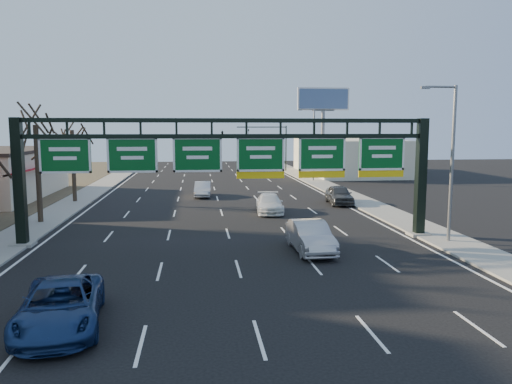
{
  "coord_description": "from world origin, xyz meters",
  "views": [
    {
      "loc": [
        -1.87,
        -20.9,
        6.59
      ],
      "look_at": [
        1.26,
        5.5,
        3.2
      ],
      "focal_mm": 35.0,
      "sensor_mm": 36.0,
      "label": 1
    }
  ],
  "objects": [
    {
      "name": "ground",
      "position": [
        0.0,
        0.0,
        0.0
      ],
      "size": [
        160.0,
        160.0,
        0.0
      ],
      "primitive_type": "plane",
      "color": "black",
      "rests_on": "ground"
    },
    {
      "name": "sidewalk_left",
      "position": [
        -12.8,
        20.0,
        0.06
      ],
      "size": [
        3.0,
        120.0,
        0.12
      ],
      "primitive_type": "cube",
      "color": "gray",
      "rests_on": "ground"
    },
    {
      "name": "sidewalk_right",
      "position": [
        12.8,
        20.0,
        0.06
      ],
      "size": [
        3.0,
        120.0,
        0.12
      ],
      "primitive_type": "cube",
      "color": "gray",
      "rests_on": "ground"
    },
    {
      "name": "lane_markings",
      "position": [
        0.0,
        20.0,
        0.01
      ],
      "size": [
        21.6,
        120.0,
        0.01
      ],
      "primitive_type": "cube",
      "color": "white",
      "rests_on": "ground"
    },
    {
      "name": "sign_gantry",
      "position": [
        0.16,
        8.0,
        4.63
      ],
      "size": [
        24.6,
        1.2,
        7.2
      ],
      "color": "black",
      "rests_on": "ground"
    },
    {
      "name": "building_right_distant",
      "position": [
        20.0,
        50.0,
        2.5
      ],
      "size": [
        12.0,
        20.0,
        5.0
      ],
      "primitive_type": "cube",
      "color": "beige",
      "rests_on": "ground"
    },
    {
      "name": "tree_mid",
      "position": [
        -12.8,
        15.0,
        7.85
      ],
      "size": [
        3.6,
        3.6,
        9.24
      ],
      "color": "#32291B",
      "rests_on": "sidewalk_left"
    },
    {
      "name": "tree_far",
      "position": [
        -12.8,
        25.0,
        7.48
      ],
      "size": [
        3.6,
        3.6,
        8.86
      ],
      "color": "#32291B",
      "rests_on": "sidewalk_left"
    },
    {
      "name": "streetlight_near",
      "position": [
        12.47,
        6.0,
        5.08
      ],
      "size": [
        2.15,
        0.22,
        9.0
      ],
      "color": "slate",
      "rests_on": "sidewalk_right"
    },
    {
      "name": "streetlight_far",
      "position": [
        12.47,
        40.0,
        5.08
      ],
      "size": [
        2.15,
        0.22,
        9.0
      ],
      "color": "slate",
      "rests_on": "sidewalk_right"
    },
    {
      "name": "billboard_right",
      "position": [
        15.0,
        44.98,
        9.06
      ],
      "size": [
        7.0,
        0.5,
        12.0
      ],
      "color": "slate",
      "rests_on": "ground"
    },
    {
      "name": "traffic_signal_mast",
      "position": [
        5.69,
        55.0,
        5.5
      ],
      "size": [
        10.16,
        0.54,
        7.0
      ],
      "color": "black",
      "rests_on": "ground"
    },
    {
      "name": "car_blue_suv",
      "position": [
        -6.44,
        -4.37,
        0.77
      ],
      "size": [
        3.23,
        5.83,
        1.54
      ],
      "primitive_type": "imported",
      "rotation": [
        0.0,
        0.0,
        0.12
      ],
      "color": "navy",
      "rests_on": "ground"
    },
    {
      "name": "car_silver_sedan",
      "position": [
        4.11,
        4.81,
        0.83
      ],
      "size": [
        1.9,
        5.08,
        1.66
      ],
      "primitive_type": "imported",
      "rotation": [
        0.0,
        0.0,
        0.03
      ],
      "color": "#A4A3A8",
      "rests_on": "ground"
    },
    {
      "name": "car_white_wagon",
      "position": [
        3.76,
        17.52,
        0.72
      ],
      "size": [
        2.43,
        5.12,
        1.44
      ],
      "primitive_type": "imported",
      "rotation": [
        0.0,
        0.0,
        -0.08
      ],
      "color": "white",
      "rests_on": "ground"
    },
    {
      "name": "car_grey_far",
      "position": [
        10.5,
        21.28,
        0.82
      ],
      "size": [
        2.31,
        4.95,
        1.64
      ],
      "primitive_type": "imported",
      "rotation": [
        0.0,
        0.0,
        -0.08
      ],
      "color": "#393B3E",
      "rests_on": "ground"
    },
    {
      "name": "car_silver_distant",
      "position": [
        -1.35,
        27.5,
        0.72
      ],
      "size": [
        1.73,
        4.41,
        1.43
      ],
      "primitive_type": "imported",
      "rotation": [
        0.0,
        0.0,
        -0.05
      ],
      "color": "#BCBCC2",
      "rests_on": "ground"
    }
  ]
}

